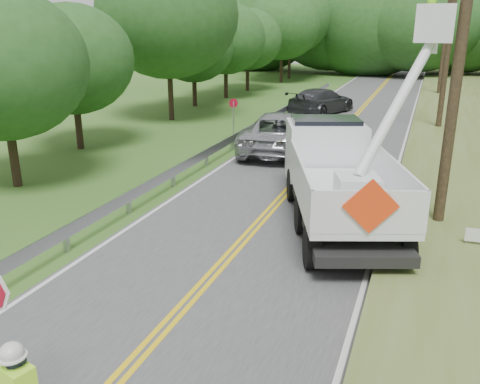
% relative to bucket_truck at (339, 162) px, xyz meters
% --- Properties ---
extents(ground, '(140.00, 140.00, 0.00)m').
position_rel_bucket_truck_xyz_m(ground, '(-1.99, -9.34, -1.65)').
color(ground, '#2B561B').
rests_on(ground, ground).
extents(road, '(7.20, 96.00, 0.03)m').
position_rel_bucket_truck_xyz_m(road, '(-1.99, 4.66, -1.64)').
color(road, '#444546').
rests_on(road, ground).
extents(guardrail, '(0.18, 48.00, 0.77)m').
position_rel_bucket_truck_xyz_m(guardrail, '(-6.01, 5.57, -1.09)').
color(guardrail, '#9B9CA3').
rests_on(guardrail, ground).
extents(utility_poles, '(1.60, 43.30, 10.00)m').
position_rel_bucket_truck_xyz_m(utility_poles, '(3.01, 7.68, 3.62)').
color(utility_poles, black).
rests_on(utility_poles, ground).
extents(treeline_left, '(8.66, 55.43, 9.85)m').
position_rel_bucket_truck_xyz_m(treeline_left, '(-12.37, 21.04, 3.61)').
color(treeline_left, '#332319').
rests_on(treeline_left, ground).
extents(treeline_horizon, '(55.87, 14.72, 11.67)m').
position_rel_bucket_truck_xyz_m(treeline_horizon, '(-2.25, 47.00, 3.85)').
color(treeline_horizon, '#234E1C').
rests_on(treeline_horizon, ground).
extents(bucket_truck, '(5.05, 8.01, 7.34)m').
position_rel_bucket_truck_xyz_m(bucket_truck, '(0.00, 0.00, 0.00)').
color(bucket_truck, black).
rests_on(bucket_truck, road).
extents(suv_silver, '(3.73, 6.87, 1.83)m').
position_rel_bucket_truck_xyz_m(suv_silver, '(-3.87, 7.22, -0.71)').
color(suv_silver, '#ACADB3').
rests_on(suv_silver, road).
extents(suv_darkgrey, '(4.05, 6.13, 1.65)m').
position_rel_bucket_truck_xyz_m(suv_darkgrey, '(-4.26, 18.12, -0.80)').
color(suv_darkgrey, '#34363A').
rests_on(suv_darkgrey, road).
extents(stop_sign_permanent, '(0.39, 0.30, 2.19)m').
position_rel_bucket_truck_xyz_m(stop_sign_permanent, '(-6.63, 8.24, -0.22)').
color(stop_sign_permanent, '#9B9CA3').
rests_on(stop_sign_permanent, ground).
extents(yard_sign, '(0.50, 0.05, 0.73)m').
position_rel_bucket_truck_xyz_m(yard_sign, '(3.88, -1.86, -1.12)').
color(yard_sign, white).
rests_on(yard_sign, ground).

